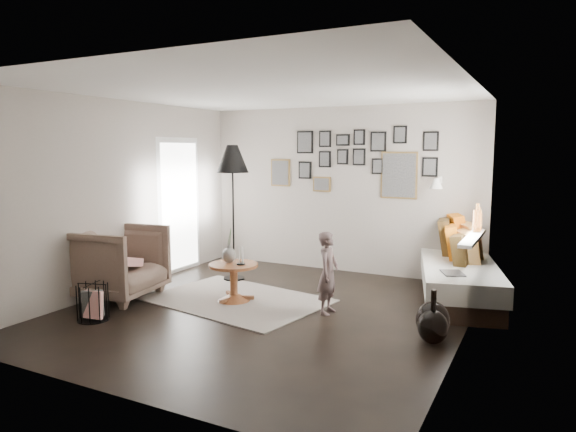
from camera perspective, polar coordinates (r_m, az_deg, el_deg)
The scene contains 23 objects.
ground at distance 6.27m, azimuth -2.52°, elevation -10.52°, with size 4.80×4.80×0.00m, color black.
wall_back at distance 8.17m, azimuth 5.75°, elevation 2.92°, with size 4.50×4.50×0.00m, color #A0978C.
wall_front at distance 4.11m, azimuth -19.36°, elevation -1.76°, with size 4.50×4.50×0.00m, color #A0978C.
wall_left at distance 7.37m, azimuth -17.99°, elevation 2.13°, with size 4.80×4.80×0.00m, color #A0978C.
wall_right at distance 5.27m, azimuth 19.18°, elevation 0.17°, with size 4.80×4.80×0.00m, color #A0978C.
ceiling at distance 6.01m, azimuth -2.67°, elevation 13.81°, with size 4.80×4.80×0.00m, color white.
door_left at distance 8.28m, azimuth -11.99°, elevation 1.11°, with size 0.00×2.14×2.14m.
window_right at distance 6.65m, azimuth 20.01°, elevation -1.67°, with size 0.15×1.32×1.30m.
gallery_wall at distance 8.03m, azimuth 7.67°, elevation 5.98°, with size 2.74×0.03×1.08m.
wall_sconce at distance 7.47m, azimuth 16.18°, elevation 3.51°, with size 0.18×0.36×0.16m.
rug at distance 6.74m, azimuth -5.71°, elevation -9.22°, with size 2.18×1.53×0.01m, color silver.
pedestal_table at distance 6.63m, azimuth -6.04°, elevation -7.52°, with size 0.62×0.62×0.49m.
vase at distance 6.60m, azimuth -6.57°, elevation -4.02°, with size 0.18×0.18×0.45m.
candles at distance 6.49m, azimuth -5.27°, elevation -4.43°, with size 0.11×0.11×0.23m.
daybed at distance 7.04m, azimuth 18.66°, elevation -6.11°, with size 1.37×2.25×1.03m.
magazine_on_daybed at distance 6.38m, azimuth 17.83°, elevation -6.06°, with size 0.23×0.32×0.02m, color black.
armchair at distance 7.05m, azimuth -18.49°, elevation -4.89°, with size 1.02×1.05×0.95m, color brown.
armchair_cushion at distance 7.08m, azimuth -18.20°, elevation -4.79°, with size 0.43×0.43×0.11m, color white.
floor_lamp at distance 7.53m, azimuth -6.18°, elevation 5.76°, with size 0.47×0.47×2.00m.
magazine_basket at distance 6.30m, azimuth -20.87°, elevation -8.95°, with size 0.42×0.42×0.42m.
demijohn_large at distance 5.53m, azimuth 15.80°, elevation -11.08°, with size 0.34×0.34×0.52m.
demijohn_small at distance 5.42m, azimuth 15.79°, elevation -11.71°, with size 0.30×0.30×0.47m.
child at distance 6.08m, azimuth 4.48°, elevation -6.31°, with size 0.36×0.23×0.98m, color brown.
Camera 1 is at (2.95, -5.19, 1.92)m, focal length 32.00 mm.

